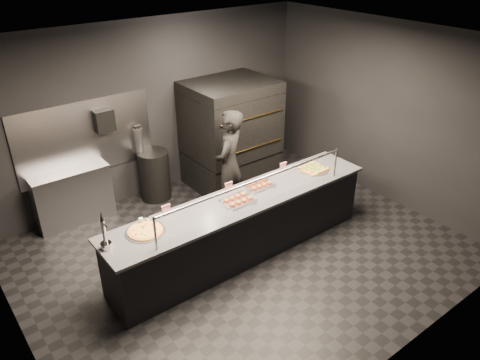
# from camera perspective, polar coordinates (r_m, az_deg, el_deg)

# --- Properties ---
(room) EXTENTS (6.04, 6.00, 3.00)m
(room) POSITION_cam_1_polar(r_m,az_deg,el_deg) (6.18, -0.07, 2.43)
(room) COLOR black
(room) RESTS_ON ground
(service_counter) EXTENTS (4.10, 0.78, 1.37)m
(service_counter) POSITION_cam_1_polar(r_m,az_deg,el_deg) (6.67, 0.36, -5.68)
(service_counter) COLOR black
(service_counter) RESTS_ON ground
(pizza_oven) EXTENTS (1.50, 1.23, 1.91)m
(pizza_oven) POSITION_cam_1_polar(r_m,az_deg,el_deg) (8.42, -1.15, 5.71)
(pizza_oven) COLOR black
(pizza_oven) RESTS_ON ground
(prep_shelf) EXTENTS (1.20, 0.35, 0.90)m
(prep_shelf) POSITION_cam_1_polar(r_m,az_deg,el_deg) (7.86, -19.65, -1.95)
(prep_shelf) COLOR #99999E
(prep_shelf) RESTS_ON ground
(towel_dispenser) EXTENTS (0.30, 0.20, 0.35)m
(towel_dispenser) POSITION_cam_1_polar(r_m,az_deg,el_deg) (7.67, -16.25, 6.97)
(towel_dispenser) COLOR black
(towel_dispenser) RESTS_ON room
(fire_extinguisher) EXTENTS (0.14, 0.14, 0.51)m
(fire_extinguisher) POSITION_cam_1_polar(r_m,az_deg,el_deg) (8.05, -12.24, 4.70)
(fire_extinguisher) COLOR #B2B2B7
(fire_extinguisher) RESTS_ON room
(beer_tap) EXTENTS (0.13, 0.19, 0.50)m
(beer_tap) POSITION_cam_1_polar(r_m,az_deg,el_deg) (5.61, -16.13, -6.80)
(beer_tap) COLOR silver
(beer_tap) RESTS_ON service_counter
(round_pizza) EXTENTS (0.50, 0.50, 0.03)m
(round_pizza) POSITION_cam_1_polar(r_m,az_deg,el_deg) (5.86, -11.46, -6.11)
(round_pizza) COLOR silver
(round_pizza) RESTS_ON service_counter
(slider_tray_a) EXTENTS (0.50, 0.42, 0.07)m
(slider_tray_a) POSITION_cam_1_polar(r_m,az_deg,el_deg) (6.35, -0.24, -2.45)
(slider_tray_a) COLOR silver
(slider_tray_a) RESTS_ON service_counter
(slider_tray_b) EXTENTS (0.47, 0.39, 0.07)m
(slider_tray_b) POSITION_cam_1_polar(r_m,az_deg,el_deg) (6.74, 2.29, -0.54)
(slider_tray_b) COLOR silver
(slider_tray_b) RESTS_ON service_counter
(square_pizza) EXTENTS (0.47, 0.47, 0.05)m
(square_pizza) POSITION_cam_1_polar(r_m,az_deg,el_deg) (7.28, 8.94, 1.36)
(square_pizza) COLOR silver
(square_pizza) RESTS_ON service_counter
(condiment_jar) EXTENTS (0.14, 0.05, 0.09)m
(condiment_jar) POSITION_cam_1_polar(r_m,az_deg,el_deg) (6.00, -11.74, -4.88)
(condiment_jar) COLOR silver
(condiment_jar) RESTS_ON service_counter
(tent_cards) EXTENTS (2.15, 0.04, 0.15)m
(tent_cards) POSITION_cam_1_polar(r_m,az_deg,el_deg) (6.57, -1.32, -0.83)
(tent_cards) COLOR white
(tent_cards) RESTS_ON service_counter
(trash_bin) EXTENTS (0.53, 0.53, 0.88)m
(trash_bin) POSITION_cam_1_polar(r_m,az_deg,el_deg) (8.22, -10.36, 0.60)
(trash_bin) COLOR black
(trash_bin) RESTS_ON ground
(worker) EXTENTS (0.79, 0.73, 1.81)m
(worker) POSITION_cam_1_polar(r_m,az_deg,el_deg) (7.39, -1.31, 1.85)
(worker) COLOR black
(worker) RESTS_ON ground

